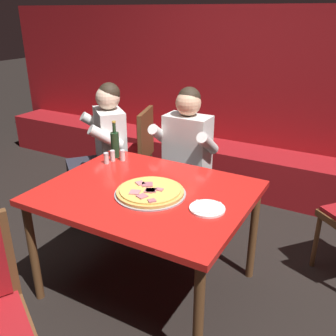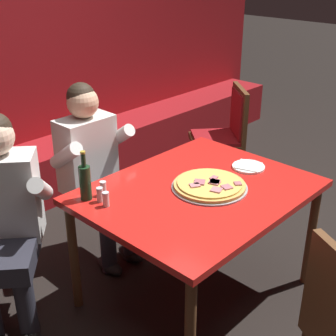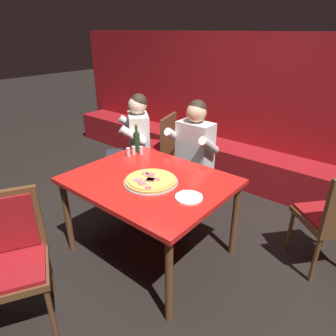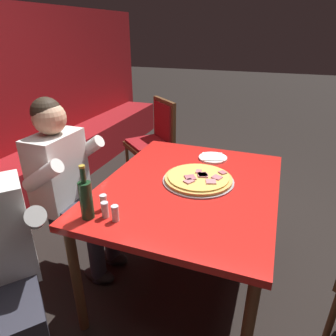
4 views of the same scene
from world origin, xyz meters
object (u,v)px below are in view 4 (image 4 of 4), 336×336
at_px(main_dining_table, 189,195).
at_px(pizza, 198,179).
at_px(shaker_oregano, 115,214).
at_px(diner_seated_blue_shirt, 70,183).
at_px(shaker_black_pepper, 104,203).
at_px(dining_chair_far_right, 155,137).
at_px(shaker_parmesan, 105,210).
at_px(plate_white_paper, 213,158).
at_px(beer_bottle, 86,199).

height_order(main_dining_table, pizza, pizza).
distance_m(shaker_oregano, diner_seated_blue_shirt, 0.67).
bearing_deg(diner_seated_blue_shirt, shaker_black_pepper, -122.95).
bearing_deg(dining_chair_far_right, shaker_parmesan, -164.97).
distance_m(main_dining_table, diner_seated_blue_shirt, 0.81).
height_order(pizza, diner_seated_blue_shirt, diner_seated_blue_shirt).
distance_m(plate_white_paper, diner_seated_blue_shirt, 1.03).
bearing_deg(diner_seated_blue_shirt, dining_chair_far_right, -0.28).
relative_size(diner_seated_blue_shirt, dining_chair_far_right, 1.32).
xyz_separation_m(pizza, beer_bottle, (-0.58, 0.42, 0.09)).
height_order(plate_white_paper, diner_seated_blue_shirt, diner_seated_blue_shirt).
xyz_separation_m(shaker_black_pepper, diner_seated_blue_shirt, (0.29, 0.45, -0.10)).
xyz_separation_m(pizza, shaker_oregano, (-0.56, 0.28, 0.02)).
distance_m(beer_bottle, shaker_black_pepper, 0.12).
xyz_separation_m(shaker_oregano, diner_seated_blue_shirt, (0.36, 0.56, -0.10)).
distance_m(main_dining_table, pizza, 0.12).
height_order(shaker_parmesan, diner_seated_blue_shirt, diner_seated_blue_shirt).
height_order(main_dining_table, beer_bottle, beer_bottle).
xyz_separation_m(main_dining_table, shaker_black_pepper, (-0.43, 0.35, 0.11)).
xyz_separation_m(shaker_black_pepper, shaker_oregano, (-0.07, -0.11, 0.00)).
relative_size(main_dining_table, pizza, 2.92).
distance_m(main_dining_table, shaker_oregano, 0.57).
xyz_separation_m(shaker_oregano, dining_chair_far_right, (1.82, 0.55, -0.25)).
xyz_separation_m(shaker_black_pepper, shaker_parmesan, (-0.06, -0.05, 0.00)).
distance_m(plate_white_paper, shaker_oregano, 0.99).
bearing_deg(pizza, diner_seated_blue_shirt, 103.18).
xyz_separation_m(main_dining_table, shaker_oregano, (-0.51, 0.24, 0.11)).
height_order(pizza, dining_chair_far_right, dining_chair_far_right).
height_order(main_dining_table, plate_white_paper, plate_white_paper).
distance_m(main_dining_table, dining_chair_far_right, 1.54).
relative_size(beer_bottle, shaker_black_pepper, 3.40).
relative_size(beer_bottle, diner_seated_blue_shirt, 0.23).
xyz_separation_m(main_dining_table, dining_chair_far_right, (1.32, 0.79, -0.14)).
relative_size(pizza, beer_bottle, 1.54).
relative_size(main_dining_table, shaker_black_pepper, 15.31).
bearing_deg(shaker_black_pepper, shaker_parmesan, -143.52).
relative_size(plate_white_paper, beer_bottle, 0.72).
bearing_deg(main_dining_table, shaker_oregano, 154.84).
bearing_deg(shaker_parmesan, main_dining_table, -31.44).
bearing_deg(shaker_oregano, dining_chair_far_right, 16.84).
bearing_deg(dining_chair_far_right, main_dining_table, -149.10).
bearing_deg(plate_white_paper, main_dining_table, 174.07).
height_order(main_dining_table, shaker_parmesan, shaker_parmesan).
distance_m(beer_bottle, shaker_oregano, 0.16).
bearing_deg(diner_seated_blue_shirt, shaker_parmesan, -125.47).
relative_size(shaker_parmesan, diner_seated_blue_shirt, 0.07).
bearing_deg(shaker_parmesan, pizza, -32.07).
xyz_separation_m(shaker_parmesan, shaker_oregano, (-0.01, -0.07, 0.00)).
bearing_deg(shaker_parmesan, dining_chair_far_right, 15.03).
bearing_deg(plate_white_paper, shaker_black_pepper, 155.88).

